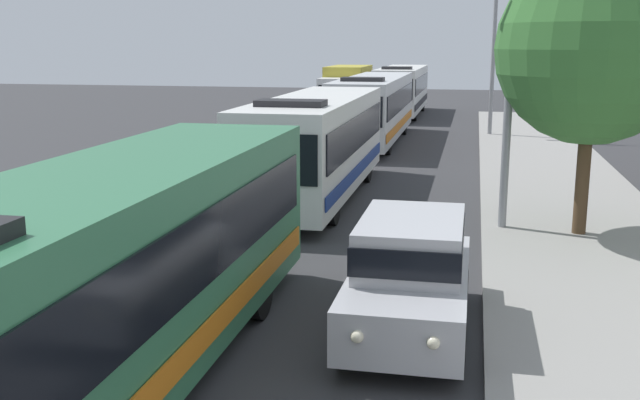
{
  "coord_description": "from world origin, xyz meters",
  "views": [
    {
      "loc": [
        3.3,
        5.23,
        4.67
      ],
      "look_at": [
        0.34,
        19.39,
        1.55
      ],
      "focal_mm": 41.36,
      "sensor_mm": 36.0,
      "label": 1
    }
  ],
  "objects_px": {
    "bus_middle": "(374,107)",
    "bus_fourth_in_line": "(402,89)",
    "box_truck_oncoming": "(346,90)",
    "roadside_tree": "(592,49)",
    "white_suv": "(410,271)",
    "streetlamp_far": "(495,27)",
    "streetlamp_mid": "(513,19)",
    "bus_lead": "(107,275)",
    "bus_second_in_line": "(317,143)"
  },
  "relations": [
    {
      "from": "roadside_tree",
      "to": "streetlamp_mid",
      "type": "bearing_deg",
      "value": 171.62
    },
    {
      "from": "bus_lead",
      "to": "bus_fourth_in_line",
      "type": "relative_size",
      "value": 1.01
    },
    {
      "from": "bus_middle",
      "to": "bus_fourth_in_line",
      "type": "distance_m",
      "value": 13.44
    },
    {
      "from": "box_truck_oncoming",
      "to": "streetlamp_far",
      "type": "distance_m",
      "value": 12.55
    },
    {
      "from": "white_suv",
      "to": "streetlamp_mid",
      "type": "distance_m",
      "value": 8.25
    },
    {
      "from": "white_suv",
      "to": "streetlamp_mid",
      "type": "height_order",
      "value": "streetlamp_mid"
    },
    {
      "from": "bus_second_in_line",
      "to": "box_truck_oncoming",
      "type": "bearing_deg",
      "value": 97.71
    },
    {
      "from": "bus_second_in_line",
      "to": "white_suv",
      "type": "distance_m",
      "value": 10.72
    },
    {
      "from": "bus_lead",
      "to": "streetlamp_far",
      "type": "xyz_separation_m",
      "value": [
        5.4,
        29.22,
        3.65
      ]
    },
    {
      "from": "bus_middle",
      "to": "white_suv",
      "type": "distance_m",
      "value": 23.17
    },
    {
      "from": "bus_middle",
      "to": "bus_fourth_in_line",
      "type": "xyz_separation_m",
      "value": [
        -0.0,
        13.44,
        -0.0
      ]
    },
    {
      "from": "bus_lead",
      "to": "streetlamp_far",
      "type": "distance_m",
      "value": 29.94
    },
    {
      "from": "box_truck_oncoming",
      "to": "bus_fourth_in_line",
      "type": "bearing_deg",
      "value": 29.44
    },
    {
      "from": "bus_lead",
      "to": "bus_fourth_in_line",
      "type": "bearing_deg",
      "value": 90.0
    },
    {
      "from": "white_suv",
      "to": "bus_lead",
      "type": "bearing_deg",
      "value": -140.4
    },
    {
      "from": "bus_lead",
      "to": "bus_second_in_line",
      "type": "relative_size",
      "value": 1.08
    },
    {
      "from": "bus_fourth_in_line",
      "to": "bus_second_in_line",
      "type": "bearing_deg",
      "value": -90.0
    },
    {
      "from": "streetlamp_mid",
      "to": "streetlamp_far",
      "type": "bearing_deg",
      "value": 90.0
    },
    {
      "from": "bus_middle",
      "to": "roadside_tree",
      "type": "bearing_deg",
      "value": -66.08
    },
    {
      "from": "white_suv",
      "to": "streetlamp_far",
      "type": "relative_size",
      "value": 0.53
    },
    {
      "from": "box_truck_oncoming",
      "to": "streetlamp_far",
      "type": "bearing_deg",
      "value": -43.59
    },
    {
      "from": "bus_fourth_in_line",
      "to": "streetlamp_far",
      "type": "distance_m",
      "value": 12.06
    },
    {
      "from": "box_truck_oncoming",
      "to": "roadside_tree",
      "type": "height_order",
      "value": "roadside_tree"
    },
    {
      "from": "bus_fourth_in_line",
      "to": "roadside_tree",
      "type": "xyz_separation_m",
      "value": [
        7.19,
        -29.65,
        2.8
      ]
    },
    {
      "from": "bus_second_in_line",
      "to": "bus_fourth_in_line",
      "type": "height_order",
      "value": "same"
    },
    {
      "from": "white_suv",
      "to": "roadside_tree",
      "type": "bearing_deg",
      "value": 62.29
    },
    {
      "from": "bus_lead",
      "to": "streetlamp_mid",
      "type": "distance_m",
      "value": 11.87
    },
    {
      "from": "bus_middle",
      "to": "box_truck_oncoming",
      "type": "relative_size",
      "value": 1.74
    },
    {
      "from": "streetlamp_mid",
      "to": "bus_second_in_line",
      "type": "bearing_deg",
      "value": 149.96
    },
    {
      "from": "bus_lead",
      "to": "white_suv",
      "type": "bearing_deg",
      "value": 39.6
    },
    {
      "from": "bus_fourth_in_line",
      "to": "box_truck_oncoming",
      "type": "height_order",
      "value": "bus_fourth_in_line"
    },
    {
      "from": "white_suv",
      "to": "bus_middle",
      "type": "bearing_deg",
      "value": 99.19
    },
    {
      "from": "bus_lead",
      "to": "box_truck_oncoming",
      "type": "distance_m",
      "value": 37.64
    },
    {
      "from": "streetlamp_far",
      "to": "roadside_tree",
      "type": "height_order",
      "value": "streetlamp_far"
    },
    {
      "from": "box_truck_oncoming",
      "to": "roadside_tree",
      "type": "xyz_separation_m",
      "value": [
        10.49,
        -27.79,
        2.79
      ]
    },
    {
      "from": "streetlamp_far",
      "to": "bus_fourth_in_line",
      "type": "bearing_deg",
      "value": 118.02
    },
    {
      "from": "white_suv",
      "to": "streetlamp_mid",
      "type": "relative_size",
      "value": 0.54
    },
    {
      "from": "bus_middle",
      "to": "streetlamp_far",
      "type": "bearing_deg",
      "value": 31.37
    },
    {
      "from": "bus_lead",
      "to": "white_suv",
      "type": "relative_size",
      "value": 2.5
    },
    {
      "from": "streetlamp_far",
      "to": "bus_middle",
      "type": "bearing_deg",
      "value": -148.63
    },
    {
      "from": "bus_lead",
      "to": "streetlamp_mid",
      "type": "xyz_separation_m",
      "value": [
        5.4,
        9.98,
        3.5
      ]
    },
    {
      "from": "box_truck_oncoming",
      "to": "streetlamp_far",
      "type": "xyz_separation_m",
      "value": [
        8.7,
        -8.28,
        3.65
      ]
    },
    {
      "from": "bus_lead",
      "to": "bus_middle",
      "type": "bearing_deg",
      "value": 90.0
    },
    {
      "from": "box_truck_oncoming",
      "to": "bus_lead",
      "type": "bearing_deg",
      "value": -84.97
    },
    {
      "from": "streetlamp_mid",
      "to": "roadside_tree",
      "type": "xyz_separation_m",
      "value": [
        1.79,
        -0.26,
        -0.7
      ]
    },
    {
      "from": "bus_fourth_in_line",
      "to": "streetlamp_far",
      "type": "bearing_deg",
      "value": -61.98
    },
    {
      "from": "white_suv",
      "to": "roadside_tree",
      "type": "distance_m",
      "value": 8.27
    },
    {
      "from": "bus_lead",
      "to": "bus_middle",
      "type": "relative_size",
      "value": 0.94
    },
    {
      "from": "bus_middle",
      "to": "box_truck_oncoming",
      "type": "distance_m",
      "value": 12.03
    },
    {
      "from": "bus_middle",
      "to": "roadside_tree",
      "type": "relative_size",
      "value": 1.85
    }
  ]
}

